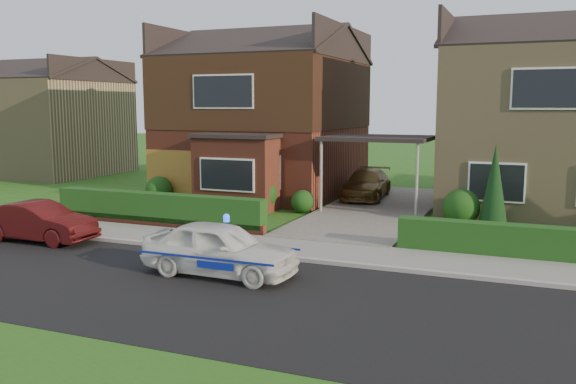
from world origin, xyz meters
The scene contains 24 objects.
ground centered at (0.00, 0.00, 0.00)m, with size 120.00×120.00×0.00m, color #254913.
road centered at (0.00, 0.00, 0.00)m, with size 60.00×6.00×0.02m, color black.
kerb centered at (0.00, 3.05, 0.06)m, with size 60.00×0.16×0.12m, color #9E9993.
sidewalk centered at (0.00, 4.10, 0.05)m, with size 60.00×2.00×0.10m, color slate.
driveway centered at (0.00, 11.00, 0.06)m, with size 3.80×12.00×0.12m, color #666059.
house_left centered at (-5.78, 13.90, 3.81)m, with size 7.50×9.53×7.25m.
house_right centered at (5.80, 13.99, 3.66)m, with size 7.50×8.06×7.25m.
carport_link centered at (0.00, 10.95, 2.66)m, with size 3.80×3.00×2.77m.
garage_door centered at (-8.25, 9.96, 1.05)m, with size 2.20×0.10×2.10m, color brown.
dwarf_wall centered at (-5.80, 5.30, 0.18)m, with size 7.70×0.25×0.36m, color brown.
hedge_left centered at (-5.80, 5.45, 0.00)m, with size 7.50×0.55×0.90m, color #1B3C13.
hedge_right centered at (5.80, 5.35, 0.00)m, with size 7.50×0.55×0.80m, color #1B3C13.
shrub_left_far centered at (-8.50, 9.50, 0.54)m, with size 1.08×1.08×1.08m, color #1B3C13.
shrub_left_mid centered at (-4.00, 9.30, 0.66)m, with size 1.32×1.32×1.32m, color #1B3C13.
shrub_left_near centered at (-2.40, 9.60, 0.42)m, with size 0.84×0.84×0.84m, color #1B3C13.
shrub_right_near centered at (3.20, 9.40, 0.60)m, with size 1.20×1.20×1.20m, color #1B3C13.
conifer_a centered at (4.20, 9.20, 1.30)m, with size 0.90×0.90×2.60m, color black.
neighbour_left centered at (-20.00, 16.00, 2.60)m, with size 6.50×7.00×5.20m, color #9A865E.
police_car centered at (-1.22, 1.20, 0.62)m, with size 3.36×3.69×1.41m.
driveway_car centered at (-1.00, 13.23, 0.69)m, with size 1.61×3.95×1.15m, color brown.
street_car centered at (-7.70, 2.34, 0.56)m, with size 3.43×1.20×1.13m, color #400D0E.
potted_plant_a centered at (-3.50, 6.00, 0.34)m, with size 0.36×0.24×0.68m, color gray.
potted_plant_b centered at (-6.35, 7.28, 0.35)m, with size 0.31×0.38×0.70m, color gray.
potted_plant_c centered at (-2.50, 6.04, 0.41)m, with size 0.46×0.46×0.81m, color gray.
Camera 1 is at (5.38, -10.79, 3.90)m, focal length 38.00 mm.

